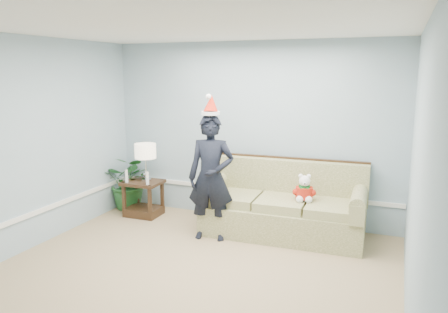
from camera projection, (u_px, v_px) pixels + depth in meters
room_shell at (170, 164)px, 4.32m from camera, size 4.54×5.04×2.74m
wainscot_trim at (138, 205)px, 6.00m from camera, size 4.49×4.99×0.06m
sofa at (284, 208)px, 6.13m from camera, size 2.24×1.02×1.03m
side_table at (144, 202)px, 6.92m from camera, size 0.59×0.50×0.56m
table_lamp at (145, 153)px, 6.80m from camera, size 0.33×0.33×0.59m
candle_pair at (137, 178)px, 6.69m from camera, size 0.43×0.05×0.20m
houseplant at (130, 182)px, 7.24m from camera, size 0.89×0.79×0.91m
man at (211, 178)px, 5.86m from camera, size 0.69×0.51×1.71m
santa_hat at (211, 106)px, 5.69m from camera, size 0.28×0.31×0.29m
teddy_bear at (304, 191)px, 5.86m from camera, size 0.28×0.29×0.38m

